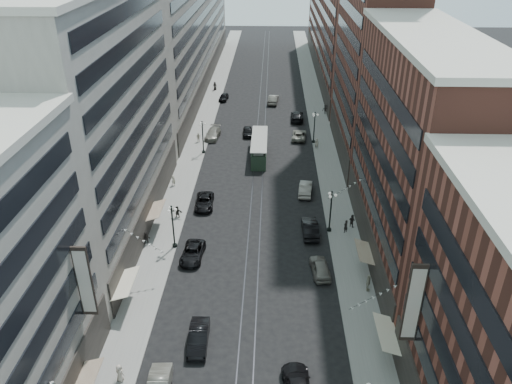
# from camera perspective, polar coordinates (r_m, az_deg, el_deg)

# --- Properties ---
(ground) EXTENTS (220.00, 220.00, 0.00)m
(ground) POSITION_cam_1_polar(r_m,az_deg,el_deg) (86.79, 0.48, 5.69)
(ground) COLOR black
(ground) RESTS_ON ground
(sidewalk_west) EXTENTS (4.00, 180.00, 0.15)m
(sidewalk_west) POSITION_cam_1_polar(r_m,az_deg,el_deg) (96.90, -5.95, 8.07)
(sidewalk_west) COLOR gray
(sidewalk_west) RESTS_ON ground
(sidewalk_east) EXTENTS (4.00, 180.00, 0.15)m
(sidewalk_east) POSITION_cam_1_polar(r_m,az_deg,el_deg) (96.47, 7.24, 7.90)
(sidewalk_east) COLOR gray
(sidewalk_east) RESTS_ON ground
(rail_west) EXTENTS (0.12, 180.00, 0.02)m
(rail_west) POSITION_cam_1_polar(r_m,az_deg,el_deg) (96.10, 0.21, 8.01)
(rail_west) COLOR #2D2D33
(rail_west) RESTS_ON ground
(rail_east) EXTENTS (0.12, 180.00, 0.02)m
(rail_east) POSITION_cam_1_polar(r_m,az_deg,el_deg) (96.07, 1.05, 8.00)
(rail_east) COLOR #2D2D33
(rail_east) RESTS_ON ground
(building_west_mid) EXTENTS (8.00, 36.00, 28.00)m
(building_west_mid) POSITION_cam_1_polar(r_m,az_deg,el_deg) (59.58, -16.90, 8.01)
(building_west_mid) COLOR gray
(building_west_mid) RESTS_ON ground
(building_west_far) EXTENTS (8.00, 90.00, 26.00)m
(building_west_far) POSITION_cam_1_polar(r_m,az_deg,el_deg) (119.31, -7.66, 18.30)
(building_west_far) COLOR gray
(building_west_far) RESTS_ON ground
(building_east_mid) EXTENTS (8.00, 30.00, 24.00)m
(building_east_mid) POSITION_cam_1_polar(r_m,az_deg,el_deg) (54.76, 17.76, 3.80)
(building_east_mid) COLOR brown
(building_east_mid) RESTS_ON ground
(building_east_tower) EXTENTS (8.00, 26.00, 42.00)m
(building_east_tower) POSITION_cam_1_polar(r_m,az_deg,el_deg) (78.49, 13.66, 18.49)
(building_east_tower) COLOR brown
(building_east_tower) RESTS_ON ground
(building_east_far) EXTENTS (8.00, 72.00, 24.00)m
(building_east_far) POSITION_cam_1_polar(r_m,az_deg,el_deg) (127.74, 9.11, 18.41)
(building_east_far) COLOR brown
(building_east_far) RESTS_ON ground
(lamppost_sw_far) EXTENTS (1.03, 1.14, 5.52)m
(lamppost_sw_far) POSITION_cam_1_polar(r_m,az_deg,el_deg) (57.95, -9.48, -3.75)
(lamppost_sw_far) COLOR black
(lamppost_sw_far) RESTS_ON sidewalk_west
(lamppost_sw_mid) EXTENTS (1.03, 1.14, 5.52)m
(lamppost_sw_mid) POSITION_cam_1_polar(r_m,az_deg,el_deg) (81.72, -6.10, 6.38)
(lamppost_sw_mid) COLOR black
(lamppost_sw_mid) RESTS_ON sidewalk_west
(lamppost_se_far) EXTENTS (1.03, 1.14, 5.52)m
(lamppost_se_far) POSITION_cam_1_polar(r_m,az_deg,el_deg) (60.73, 8.53, -2.05)
(lamppost_se_far) COLOR black
(lamppost_se_far) RESTS_ON sidewalk_east
(lamppost_se_mid) EXTENTS (1.03, 1.14, 5.52)m
(lamppost_se_mid) POSITION_cam_1_polar(r_m,az_deg,el_deg) (85.93, 6.69, 7.48)
(lamppost_se_mid) COLOR black
(lamppost_se_mid) RESTS_ON sidewalk_east
(streetcar) EXTENTS (2.50, 11.31, 3.13)m
(streetcar) POSITION_cam_1_polar(r_m,az_deg,el_deg) (80.83, 0.38, 5.02)
(streetcar) COLOR #243928
(streetcar) RESTS_ON ground
(car_2) EXTENTS (2.62, 5.17, 1.40)m
(car_2) POSITION_cam_1_polar(r_m,az_deg,el_deg) (57.23, -7.27, -6.91)
(car_2) COLOR black
(car_2) RESTS_ON ground
(car_4) EXTENTS (2.30, 4.77, 1.57)m
(car_4) POSITION_cam_1_polar(r_m,az_deg,el_deg) (54.88, 7.35, -8.55)
(car_4) COLOR slate
(car_4) RESTS_ON ground
(car_5) EXTENTS (1.83, 4.88, 1.59)m
(car_5) POSITION_cam_1_polar(r_m,az_deg,el_deg) (46.90, -6.59, -16.18)
(car_5) COLOR black
(car_5) RESTS_ON ground
(pedestrian_1) EXTENTS (0.93, 0.72, 1.68)m
(pedestrian_1) POSITION_cam_1_polar(r_m,az_deg,el_deg) (45.03, -15.31, -19.32)
(pedestrian_1) COLOR #BCAF9C
(pedestrian_1) RESTS_ON sidewalk_west
(pedestrian_2) EXTENTS (0.87, 0.55, 1.69)m
(pedestrian_2) POSITION_cam_1_polar(r_m,az_deg,el_deg) (59.98, -12.38, -5.23)
(pedestrian_2) COLOR black
(pedestrian_2) RESTS_ON sidewalk_west
(pedestrian_4) EXTENTS (0.82, 1.22, 1.90)m
(pedestrian_4) POSITION_cam_1_polar(r_m,az_deg,el_deg) (53.13, 12.70, -10.10)
(pedestrian_4) COLOR #9B9781
(pedestrian_4) RESTS_ON sidewalk_east
(car_7) EXTENTS (2.60, 5.20, 1.41)m
(car_7) POSITION_cam_1_polar(r_m,az_deg,el_deg) (67.00, -5.92, -1.11)
(car_7) COLOR black
(car_7) RESTS_ON ground
(car_8) EXTENTS (2.73, 5.64, 1.58)m
(car_8) POSITION_cam_1_polar(r_m,az_deg,el_deg) (88.70, -4.96, 6.65)
(car_8) COLOR gray
(car_8) RESTS_ON ground
(car_9) EXTENTS (2.08, 4.27, 1.40)m
(car_9) POSITION_cam_1_polar(r_m,az_deg,el_deg) (108.52, -3.72, 10.77)
(car_9) COLOR black
(car_9) RESTS_ON ground
(car_10) EXTENTS (2.00, 5.28, 1.72)m
(car_10) POSITION_cam_1_polar(r_m,az_deg,el_deg) (61.15, 6.20, -4.10)
(car_10) COLOR black
(car_10) RESTS_ON ground
(car_11) EXTENTS (2.88, 5.35, 1.43)m
(car_11) POSITION_cam_1_polar(r_m,az_deg,el_deg) (88.41, 4.95, 6.52)
(car_11) COLOR gray
(car_11) RESTS_ON ground
(car_12) EXTENTS (2.51, 5.83, 1.67)m
(car_12) POSITION_cam_1_polar(r_m,az_deg,el_deg) (97.13, 4.71, 8.66)
(car_12) COLOR black
(car_12) RESTS_ON ground
(car_13) EXTENTS (1.93, 4.26, 1.42)m
(car_13) POSITION_cam_1_polar(r_m,az_deg,el_deg) (89.47, -0.96, 6.90)
(car_13) COLOR black
(car_13) RESTS_ON ground
(car_14) EXTENTS (2.38, 5.49, 1.76)m
(car_14) POSITION_cam_1_polar(r_m,az_deg,el_deg) (106.45, 1.98, 10.55)
(car_14) COLOR #636058
(car_14) RESTS_ON ground
(pedestrian_5) EXTENTS (1.51, 0.68, 1.58)m
(pedestrian_5) POSITION_cam_1_polar(r_m,az_deg,el_deg) (64.72, -8.99, -2.24)
(pedestrian_5) COLOR black
(pedestrian_5) RESTS_ON sidewalk_west
(pedestrian_6) EXTENTS (1.01, 0.58, 1.62)m
(pedestrian_6) POSITION_cam_1_polar(r_m,az_deg,el_deg) (86.93, -6.59, 6.22)
(pedestrian_6) COLOR beige
(pedestrian_6) RESTS_ON sidewalk_west
(pedestrian_7) EXTENTS (0.90, 0.90, 1.69)m
(pedestrian_7) POSITION_cam_1_polar(r_m,az_deg,el_deg) (63.12, 10.91, -3.22)
(pedestrian_7) COLOR black
(pedestrian_7) RESTS_ON sidewalk_east
(pedestrian_8) EXTENTS (0.70, 0.49, 1.85)m
(pedestrian_8) POSITION_cam_1_polar(r_m,az_deg,el_deg) (84.27, 6.94, 5.55)
(pedestrian_8) COLOR beige
(pedestrian_8) RESTS_ON sidewalk_east
(pedestrian_9) EXTENTS (1.23, 0.56, 1.86)m
(pedestrian_9) POSITION_cam_1_polar(r_m,az_deg,el_deg) (100.57, 7.93, 9.33)
(pedestrian_9) COLOR black
(pedestrian_9) RESTS_ON sidewalk_east
(car_extra_0) EXTENTS (2.25, 5.06, 1.61)m
(car_extra_0) POSITION_cam_1_polar(r_m,az_deg,el_deg) (70.05, 5.67, 0.40)
(car_extra_0) COLOR gray
(car_extra_0) RESTS_ON ground
(pedestrian_extra_0) EXTENTS (1.03, 0.77, 1.87)m
(pedestrian_extra_0) POSITION_cam_1_polar(r_m,az_deg,el_deg) (115.19, -4.72, 11.98)
(pedestrian_extra_0) COLOR black
(pedestrian_extra_0) RESTS_ON sidewalk_west
(pedestrian_extra_1) EXTENTS (0.74, 0.71, 1.71)m
(pedestrian_extra_1) POSITION_cam_1_polar(r_m,az_deg,el_deg) (61.84, 10.22, -3.86)
(pedestrian_extra_1) COLOR black
(pedestrian_extra_1) RESTS_ON sidewalk_east
(pedestrian_extra_2) EXTENTS (0.66, 0.53, 1.57)m
(pedestrian_extra_2) POSITION_cam_1_polar(r_m,az_deg,el_deg) (72.60, -9.42, 1.31)
(pedestrian_extra_2) COLOR #B9B499
(pedestrian_extra_2) RESTS_ON sidewalk_west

